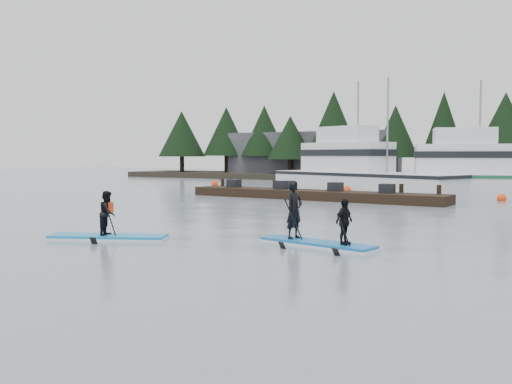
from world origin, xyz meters
The scene contains 12 objects.
ground centered at (0.00, 0.00, 0.00)m, with size 160.00×160.00×0.00m, color gray.
far_shore centered at (0.00, 42.00, 0.30)m, with size 70.00×8.00×0.60m, color #2D281E.
treeline centered at (0.00, 42.00, 0.00)m, with size 60.00×4.00×8.00m, color black, non-canonical shape.
waterfront_building centered at (-14.00, 44.00, 2.50)m, with size 18.00×6.00×5.00m, color #4C4C51.
fishing_boat_large centered at (-3.89, 30.06, 0.70)m, with size 16.78×10.40×9.35m.
fishing_boat_medium centered at (5.17, 30.48, 0.63)m, with size 15.60×8.30×8.86m.
floating_dock centered at (-2.28, 16.72, 0.26)m, with size 15.60×2.08×0.52m, color black.
buoy_d centered at (7.40, 20.70, 0.00)m, with size 0.51×0.51×0.51m, color #FF3B0C.
buoy_a centered at (-15.18, 26.31, 0.00)m, with size 0.56×0.56×0.56m, color #FF3B0C.
buoy_b centered at (-2.67, 23.69, 0.00)m, with size 0.56×0.56×0.56m, color #FF3B0C.
paddleboard_solo centered at (-1.46, -0.58, 0.46)m, with size 3.56×2.17×1.88m.
paddleboard_duo centered at (4.45, 1.35, 0.60)m, with size 3.59×1.66×2.26m.
Camera 1 is at (10.71, -13.34, 2.53)m, focal length 40.00 mm.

